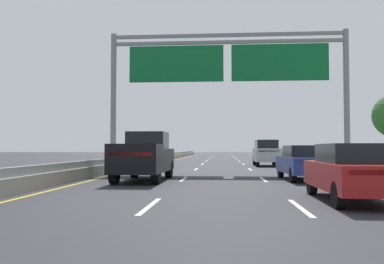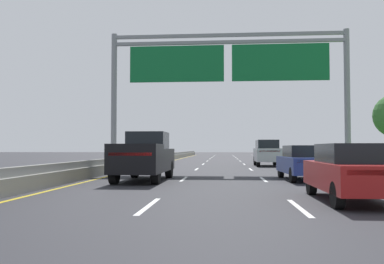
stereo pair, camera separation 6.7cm
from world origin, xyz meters
name	(u,v)px [view 2 (the right image)]	position (x,y,z in m)	size (l,w,h in m)	color
ground_plane	(224,165)	(0.00, 35.00, 0.00)	(220.00, 220.00, 0.00)	#2B2B30
lane_striping	(224,165)	(0.00, 34.54, 0.00)	(11.96, 106.00, 0.01)	white
median_barrier_concrete	(146,161)	(-6.60, 35.00, 0.35)	(0.60, 110.00, 0.85)	gray
overhead_sign_gantry	(228,71)	(0.30, 26.07, 6.35)	(15.06, 0.42, 8.86)	gray
pickup_truck_black	(145,156)	(-3.51, 18.41, 1.07)	(2.05, 5.42, 2.20)	black
car_silver_right_lane_suv	(267,152)	(3.52, 34.03, 1.10)	(1.93, 4.71, 2.11)	#B2B5BA
car_red_right_lane_sedan	(353,171)	(3.53, 11.81, 0.82)	(1.85, 4.41, 1.57)	maroon
car_blue_right_lane_sedan	(304,162)	(3.66, 19.23, 0.82)	(1.95, 4.45, 1.57)	navy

